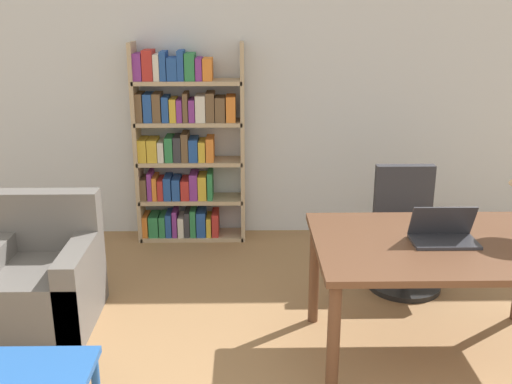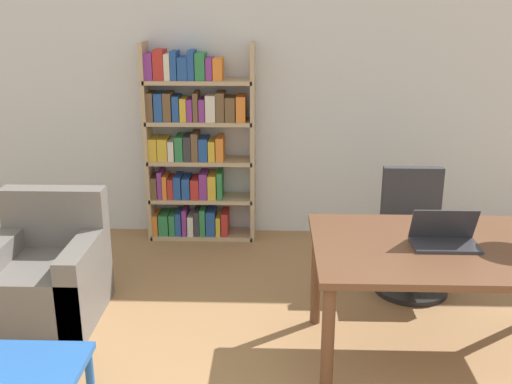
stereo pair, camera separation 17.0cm
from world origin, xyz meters
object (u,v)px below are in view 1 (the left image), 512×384
(office_chair, at_px, (405,235))
(armchair, at_px, (41,282))
(desk, at_px, (444,256))
(bookshelf, at_px, (183,147))
(laptop, at_px, (443,234))

(office_chair, height_order, armchair, office_chair)
(desk, distance_m, bookshelf, 2.68)
(office_chair, bearing_deg, armchair, -168.75)
(office_chair, distance_m, armchair, 2.70)
(laptop, bearing_deg, office_chair, 86.05)
(laptop, distance_m, office_chair, 1.11)
(armchair, bearing_deg, laptop, -11.01)
(desk, relative_size, bookshelf, 0.86)
(desk, xyz_separation_m, bookshelf, (-1.74, 2.04, 0.18))
(desk, bearing_deg, office_chair, 86.99)
(laptop, relative_size, bookshelf, 0.21)
(laptop, xyz_separation_m, office_chair, (0.07, 1.03, -0.42))
(laptop, xyz_separation_m, armchair, (-2.57, 0.50, -0.54))
(armchair, bearing_deg, bookshelf, 61.06)
(desk, bearing_deg, armchair, 169.03)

